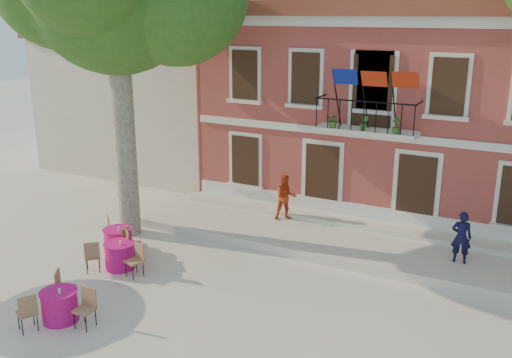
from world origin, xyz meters
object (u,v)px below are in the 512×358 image
object	(u,v)px
cafe_table_0	(120,254)
cafe_table_1	(60,304)
pedestrian_orange	(286,198)
pedestrian_navy	(461,237)
cafe_table_3	(118,240)

from	to	relation	value
cafe_table_0	cafe_table_1	distance (m)	3.01
pedestrian_orange	cafe_table_0	world-z (taller)	pedestrian_orange
pedestrian_navy	pedestrian_orange	size ratio (longest dim) A/B	0.97
pedestrian_navy	cafe_table_1	world-z (taller)	pedestrian_navy
pedestrian_navy	cafe_table_1	distance (m)	10.82
pedestrian_navy	cafe_table_3	xyz separation A→B (m)	(-9.49, -3.43, -0.64)
pedestrian_navy	cafe_table_0	size ratio (longest dim) A/B	0.83
pedestrian_navy	cafe_table_1	xyz separation A→B (m)	(-8.03, -7.21, -0.63)
pedestrian_navy	cafe_table_3	bearing A→B (deg)	12.76
cafe_table_1	cafe_table_0	bearing A→B (deg)	102.84
cafe_table_1	pedestrian_navy	bearing A→B (deg)	41.92
cafe_table_0	cafe_table_1	xyz separation A→B (m)	(0.67, -2.94, 0.00)
cafe_table_0	cafe_table_3	size ratio (longest dim) A/B	1.07
pedestrian_orange	cafe_table_1	distance (m)	8.41
cafe_table_0	cafe_table_1	world-z (taller)	same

